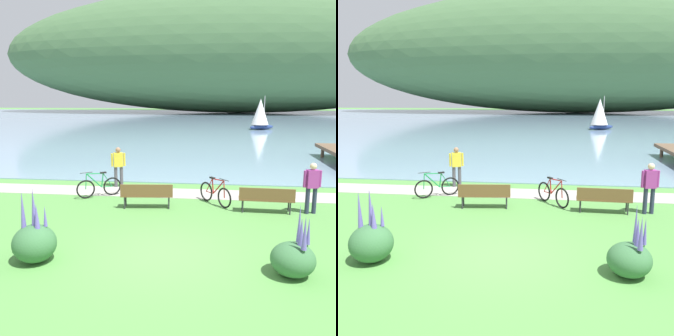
% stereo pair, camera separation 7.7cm
% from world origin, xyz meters
% --- Properties ---
extents(ground_plane, '(200.00, 200.00, 0.00)m').
position_xyz_m(ground_plane, '(0.00, 0.00, 0.00)').
color(ground_plane, '#518E42').
extents(bay_water, '(180.00, 80.00, 0.04)m').
position_xyz_m(bay_water, '(0.00, 47.44, 0.02)').
color(bay_water, '#7A99B2').
rests_on(bay_water, ground).
extents(distant_hillside, '(103.31, 28.00, 25.54)m').
position_xyz_m(distant_hillside, '(6.52, 74.45, 12.81)').
color(distant_hillside, '#42663D').
rests_on(distant_hillside, bay_water).
extents(shoreline_path, '(60.00, 1.50, 0.01)m').
position_xyz_m(shoreline_path, '(0.00, 5.79, 0.01)').
color(shoreline_path, '#A39E93').
rests_on(shoreline_path, ground).
extents(park_bench_near_camera, '(1.84, 0.67, 0.88)m').
position_xyz_m(park_bench_near_camera, '(-1.04, 3.69, 0.52)').
color(park_bench_near_camera, brown).
rests_on(park_bench_near_camera, ground).
extents(park_bench_further_along, '(1.82, 0.55, 0.88)m').
position_xyz_m(park_bench_further_along, '(3.01, 3.65, 0.52)').
color(park_bench_further_along, brown).
rests_on(park_bench_further_along, ground).
extents(bicycle_leaning_near_bench, '(1.51, 1.03, 1.01)m').
position_xyz_m(bicycle_leaning_near_bench, '(-3.13, 4.92, 0.40)').
color(bicycle_leaning_near_bench, black).
rests_on(bicycle_leaning_near_bench, ground).
extents(bicycle_beside_path, '(1.13, 1.44, 1.01)m').
position_xyz_m(bicycle_beside_path, '(1.32, 4.45, 0.40)').
color(bicycle_beside_path, black).
rests_on(bicycle_beside_path, ground).
extents(person_at_shoreline, '(0.58, 0.34, 1.71)m').
position_xyz_m(person_at_shoreline, '(-2.77, 6.58, 0.98)').
color(person_at_shoreline, '#4C4C51').
rests_on(person_at_shoreline, ground).
extents(person_on_the_grass, '(0.60, 0.29, 1.71)m').
position_xyz_m(person_on_the_grass, '(4.46, 3.77, 0.98)').
color(person_on_the_grass, '#282D47').
rests_on(person_on_the_grass, ground).
extents(echium_bush_closest_to_camera, '(0.96, 0.96, 1.59)m').
position_xyz_m(echium_bush_closest_to_camera, '(2.98, -0.79, 0.41)').
color(echium_bush_closest_to_camera, '#386B3D').
rests_on(echium_bush_closest_to_camera, ground).
extents(echium_bush_beside_closest, '(1.02, 1.02, 1.78)m').
position_xyz_m(echium_bush_beside_closest, '(-2.92, -0.78, 0.50)').
color(echium_bush_beside_closest, '#386B3D').
rests_on(echium_bush_beside_closest, ground).
extents(sailboat_nearest_to_shore, '(3.19, 2.66, 3.74)m').
position_xyz_m(sailboat_nearest_to_shore, '(6.44, 34.33, 1.80)').
color(sailboat_nearest_to_shore, navy).
rests_on(sailboat_nearest_to_shore, bay_water).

